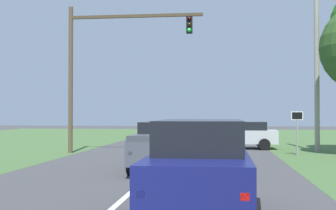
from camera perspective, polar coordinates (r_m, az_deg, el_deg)
The scene contains 7 objects.
ground_plane at distance 15.37m, azimuth -2.58°, elevation -9.19°, with size 120.00×120.00×0.00m, color #424244.
red_suv_near at distance 9.50m, azimuth 4.18°, elevation -7.83°, with size 2.23×4.93×2.03m.
pickup_truck_lead at distance 16.97m, azimuth -0.21°, elevation -5.18°, with size 2.38×5.32×1.85m.
traffic_light at distance 24.63m, azimuth -8.22°, elevation 6.17°, with size 7.37×0.40×8.02m.
keep_moving_sign at distance 23.91m, azimuth 16.16°, elevation -2.55°, with size 0.60×0.09×2.39m.
crossing_suv_far at distance 27.70m, azimuth 9.33°, elevation -3.72°, with size 4.37×2.12×1.65m.
utility_pole_right at distance 26.82m, azimuth 18.47°, elevation 5.50°, with size 0.28×0.28×10.42m, color #9E998E.
Camera 1 is at (2.46, -4.22, 2.18)m, focal length 47.73 mm.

